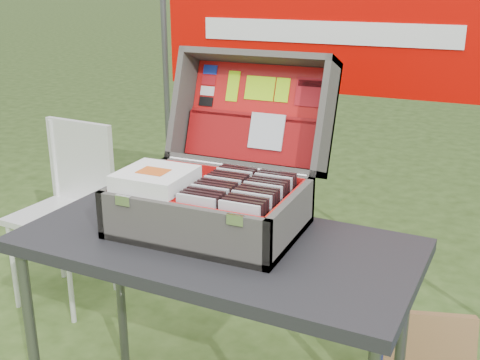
% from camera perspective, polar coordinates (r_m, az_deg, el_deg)
% --- Properties ---
extents(table, '(1.26, 0.67, 0.77)m').
position_cam_1_polar(table, '(2.06, -2.20, -15.44)').
color(table, '#252629').
rests_on(table, ground).
extents(table_top, '(1.26, 0.67, 0.04)m').
position_cam_1_polar(table_top, '(1.88, -2.34, -6.20)').
color(table_top, '#252629').
rests_on(table_top, ground).
extents(table_leg_fl, '(0.04, 0.04, 0.73)m').
position_cam_1_polar(table_leg_fl, '(2.18, -19.00, -15.10)').
color(table_leg_fl, '#59595B').
rests_on(table_leg_fl, ground).
extents(table_leg_bl, '(0.04, 0.04, 0.73)m').
position_cam_1_polar(table_leg_bl, '(2.50, -11.32, -9.68)').
color(table_leg_bl, '#59595B').
rests_on(table_leg_bl, ground).
extents(table_leg_br, '(0.04, 0.04, 0.73)m').
position_cam_1_polar(table_leg_br, '(2.14, 14.97, -15.37)').
color(table_leg_br, '#59595B').
rests_on(table_leg_br, ground).
extents(suitcase, '(0.57, 0.57, 0.51)m').
position_cam_1_polar(suitcase, '(1.91, -2.19, 2.99)').
color(suitcase, '#635F57').
rests_on(suitcase, table).
extents(suitcase_base_bottom, '(0.57, 0.41, 0.02)m').
position_cam_1_polar(suitcase_base_bottom, '(1.94, -2.88, -4.40)').
color(suitcase_base_bottom, '#635F57').
rests_on(suitcase_base_bottom, table_top).
extents(suitcase_base_wall_front, '(0.57, 0.02, 0.15)m').
position_cam_1_polar(suitcase_base_wall_front, '(1.76, -5.74, -4.70)').
color(suitcase_base_wall_front, '#635F57').
rests_on(suitcase_base_wall_front, table_top).
extents(suitcase_base_wall_back, '(0.57, 0.02, 0.15)m').
position_cam_1_polar(suitcase_base_wall_back, '(2.07, -0.53, -0.84)').
color(suitcase_base_wall_back, '#635F57').
rests_on(suitcase_base_wall_back, table_top).
extents(suitcase_base_wall_left, '(0.02, 0.41, 0.15)m').
position_cam_1_polar(suitcase_base_wall_left, '(2.04, -9.78, -1.44)').
color(suitcase_base_wall_left, '#635F57').
rests_on(suitcase_base_wall_left, table_top).
extents(suitcase_base_wall_right, '(0.02, 0.41, 0.15)m').
position_cam_1_polar(suitcase_base_wall_right, '(1.81, 4.84, -3.89)').
color(suitcase_base_wall_right, '#635F57').
rests_on(suitcase_base_wall_right, table_top).
extents(suitcase_liner_floor, '(0.52, 0.36, 0.01)m').
position_cam_1_polar(suitcase_liner_floor, '(1.93, -2.89, -4.02)').
color(suitcase_liner_floor, red).
rests_on(suitcase_liner_floor, suitcase_base_bottom).
extents(suitcase_latch_left, '(0.05, 0.01, 0.03)m').
position_cam_1_polar(suitcase_latch_left, '(1.81, -11.01, -1.92)').
color(suitcase_latch_left, silver).
rests_on(suitcase_latch_left, suitcase_base_wall_front).
extents(suitcase_latch_right, '(0.05, 0.01, 0.03)m').
position_cam_1_polar(suitcase_latch_right, '(1.64, -0.43, -3.79)').
color(suitcase_latch_right, silver).
rests_on(suitcase_latch_right, suitcase_base_wall_front).
extents(suitcase_hinge, '(0.51, 0.02, 0.02)m').
position_cam_1_polar(suitcase_hinge, '(2.06, -0.41, 1.25)').
color(suitcase_hinge, silver).
rests_on(suitcase_hinge, suitcase_base_wall_back).
extents(suitcase_lid_back, '(0.57, 0.16, 0.39)m').
position_cam_1_polar(suitcase_lid_back, '(2.20, 1.75, 6.27)').
color(suitcase_lid_back, '#635F57').
rests_on(suitcase_lid_back, suitcase_base_wall_back).
extents(suitcase_lid_rim_far, '(0.57, 0.15, 0.07)m').
position_cam_1_polar(suitcase_lid_rim_far, '(2.17, 1.84, 11.52)').
color(suitcase_lid_rim_far, '#635F57').
rests_on(suitcase_lid_rim_far, suitcase_lid_back).
extents(suitcase_lid_rim_near, '(0.57, 0.15, 0.07)m').
position_cam_1_polar(suitcase_lid_rim_near, '(2.13, 0.43, 1.43)').
color(suitcase_lid_rim_near, '#635F57').
rests_on(suitcase_lid_rim_near, suitcase_lid_back).
extents(suitcase_lid_rim_left, '(0.02, 0.28, 0.43)m').
position_cam_1_polar(suitcase_lid_rim_left, '(2.26, -5.32, 7.10)').
color(suitcase_lid_rim_left, '#635F57').
rests_on(suitcase_lid_rim_left, suitcase_lid_back).
extents(suitcase_lid_rim_right, '(0.02, 0.28, 0.43)m').
position_cam_1_polar(suitcase_lid_rim_right, '(2.05, 8.21, 5.79)').
color(suitcase_lid_rim_right, '#635F57').
rests_on(suitcase_lid_rim_right, suitcase_lid_back).
extents(suitcase_lid_liner, '(0.52, 0.13, 0.34)m').
position_cam_1_polar(suitcase_lid_liner, '(2.19, 1.62, 6.33)').
color(suitcase_lid_liner, red).
rests_on(suitcase_lid_liner, suitcase_lid_back).
extents(suitcase_liner_wall_front, '(0.52, 0.01, 0.13)m').
position_cam_1_polar(suitcase_liner_wall_front, '(1.76, -5.52, -4.20)').
color(suitcase_liner_wall_front, red).
rests_on(suitcase_liner_wall_front, suitcase_base_bottom).
extents(suitcase_liner_wall_back, '(0.52, 0.01, 0.13)m').
position_cam_1_polar(suitcase_liner_wall_back, '(2.06, -0.70, -0.67)').
color(suitcase_liner_wall_back, red).
rests_on(suitcase_liner_wall_back, suitcase_base_bottom).
extents(suitcase_liner_wall_left, '(0.01, 0.36, 0.13)m').
position_cam_1_polar(suitcase_liner_wall_left, '(2.03, -9.46, -1.20)').
color(suitcase_liner_wall_left, red).
rests_on(suitcase_liner_wall_left, suitcase_base_bottom).
extents(suitcase_liner_wall_right, '(0.01, 0.36, 0.13)m').
position_cam_1_polar(suitcase_liner_wall_right, '(1.81, 4.43, -3.50)').
color(suitcase_liner_wall_right, red).
rests_on(suitcase_liner_wall_right, suitcase_base_bottom).
extents(suitcase_lid_pocket, '(0.50, 0.08, 0.16)m').
position_cam_1_polar(suitcase_lid_pocket, '(2.16, 1.10, 3.93)').
color(suitcase_lid_pocket, maroon).
rests_on(suitcase_lid_pocket, suitcase_lid_liner).
extents(suitcase_pocket_edge, '(0.49, 0.03, 0.03)m').
position_cam_1_polar(suitcase_pocket_edge, '(2.16, 1.34, 6.08)').
color(suitcase_pocket_edge, maroon).
rests_on(suitcase_pocket_edge, suitcase_lid_pocket).
extents(suitcase_pocket_cd, '(0.13, 0.05, 0.12)m').
position_cam_1_polar(suitcase_pocket_cd, '(2.13, 2.55, 4.62)').
color(suitcase_pocket_cd, silver).
rests_on(suitcase_pocket_cd, suitcase_lid_pocket).
extents(lid_sticker_cc_a, '(0.06, 0.01, 0.03)m').
position_cam_1_polar(lid_sticker_cc_a, '(2.29, -2.83, 10.41)').
color(lid_sticker_cc_a, '#1933B2').
rests_on(lid_sticker_cc_a, suitcase_lid_liner).
extents(lid_sticker_cc_b, '(0.06, 0.01, 0.03)m').
position_cam_1_polar(lid_sticker_cc_b, '(2.28, -2.97, 9.43)').
color(lid_sticker_cc_b, '#B5131C').
rests_on(lid_sticker_cc_b, suitcase_lid_liner).
extents(lid_sticker_cc_c, '(0.06, 0.01, 0.03)m').
position_cam_1_polar(lid_sticker_cc_c, '(2.27, -3.11, 8.44)').
color(lid_sticker_cc_c, white).
rests_on(lid_sticker_cc_c, suitcase_lid_liner).
extents(lid_sticker_cc_d, '(0.06, 0.01, 0.03)m').
position_cam_1_polar(lid_sticker_cc_d, '(2.27, -3.25, 7.45)').
color(lid_sticker_cc_d, black).
rests_on(lid_sticker_cc_d, suitcase_lid_liner).
extents(lid_card_neon_tall, '(0.05, 0.04, 0.11)m').
position_cam_1_polar(lid_card_neon_tall, '(2.23, -0.67, 8.89)').
color(lid_card_neon_tall, '#B0FB11').
rests_on(lid_card_neon_tall, suitcase_lid_liner).
extents(lid_card_neon_main, '(0.11, 0.03, 0.08)m').
position_cam_1_polar(lid_card_neon_main, '(2.19, 1.89, 8.69)').
color(lid_card_neon_main, '#B0FB11').
rests_on(lid_card_neon_main, suitcase_lid_liner).
extents(lid_card_neon_small, '(0.05, 0.03, 0.08)m').
position_cam_1_polar(lid_card_neon_small, '(2.16, 4.04, 8.51)').
color(lid_card_neon_small, '#B0FB11').
rests_on(lid_card_neon_small, suitcase_lid_liner).
extents(lid_sticker_band, '(0.10, 0.04, 0.10)m').
position_cam_1_polar(lid_sticker_band, '(2.13, 6.63, 8.27)').
color(lid_sticker_band, '#B5131C').
rests_on(lid_sticker_band, suitcase_lid_liner).
extents(lid_sticker_band_bar, '(0.09, 0.01, 0.02)m').
position_cam_1_polar(lid_sticker_band_bar, '(2.14, 6.74, 9.06)').
color(lid_sticker_band_bar, black).
rests_on(lid_sticker_band_bar, suitcase_lid_liner).
extents(cd_left_0, '(0.13, 0.01, 0.14)m').
position_cam_1_polar(cd_left_0, '(1.76, -4.17, -3.75)').
color(cd_left_0, silver).
rests_on(cd_left_0, suitcase_liner_floor).
extents(cd_left_1, '(0.13, 0.01, 0.14)m').
position_cam_1_polar(cd_left_1, '(1.78, -3.84, -3.49)').
color(cd_left_1, black).
rests_on(cd_left_1, suitcase_liner_floor).
extents(cd_left_2, '(0.13, 0.01, 0.14)m').
position_cam_1_polar(cd_left_2, '(1.80, -3.51, -3.25)').
color(cd_left_2, black).
rests_on(cd_left_2, suitcase_liner_floor).
extents(cd_left_3, '(0.13, 0.01, 0.14)m').
position_cam_1_polar(cd_left_3, '(1.81, -3.18, -3.00)').
color(cd_left_3, black).
rests_on(cd_left_3, suitcase_liner_floor).
extents(cd_left_4, '(0.13, 0.01, 0.14)m').
position_cam_1_polar(cd_left_4, '(1.83, -2.87, -2.77)').
color(cd_left_4, silver).
rests_on(cd_left_4, suitcase_liner_floor).
extents(cd_left_5, '(0.13, 0.01, 0.14)m').
position_cam_1_polar(cd_left_5, '(1.85, -2.56, -2.53)').
color(cd_left_5, black).
rests_on(cd_left_5, suitcase_liner_floor).
extents(cd_left_6, '(0.13, 0.01, 0.14)m').
position_cam_1_polar(cd_left_6, '(1.87, -2.25, -2.31)').
color(cd_left_6, black).
rests_on(cd_left_6, suitcase_liner_floor).
extents(cd_left_7, '(0.13, 0.01, 0.14)m').
position_cam_1_polar(cd_left_7, '(1.89, -1.95, -2.08)').
color(cd_left_7, black).
rests_on(cd_left_7, suitcase_liner_floor).
extents(cd_left_8, '(0.13, 0.01, 0.14)m').
position_cam_1_polar(cd_left_8, '(1.91, -1.66, -1.86)').
color(cd_left_8, silver).
rests_on(cd_left_8, suitcase_liner_floor).
extents(cd_left_9, '(0.13, 0.01, 0.14)m').
position_cam_1_polar(cd_left_9, '(1.93, -1.38, -1.65)').
color(cd_left_9, black).
rests_on(cd_left_9, suitcase_liner_floor).
extents(cd_left_10, '(0.13, 0.01, 0.14)m').
position_cam_1_polar(cd_left_10, '(1.95, -1.10, -1.44)').
color(cd_left_10, black).
rests_on(cd_left_10, suitcase_liner_floor).
extents(cd_left_11, '(0.13, 0.01, 0.14)m').
position_cam_1_polar(cd_left_11, '(1.96, -0.82, -1.23)').
color(cd_left_11, black).
rests_on(cd_left_11, suitcase_liner_floor).
extents(cd_left_12, '(0.13, 0.01, 0.14)m').
position_cam_1_polar(cd_left_12, '(1.98, -0.55, -1.03)').
color(cd_left_12, silver).
rests_on(cd_left_12, suitcase_liner_floor).
extents(cd_left_13, '(0.13, 0.01, 0.14)m').
position_cam_1_polar(cd_left_13, '(2.00, -0.29, -0.83)').
color(cd_left_13, black).
rests_on(cd_left_13, suitcase_liner_floor).
extents(cd_left_14, '(0.13, 0.01, 0.14)m').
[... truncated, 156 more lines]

